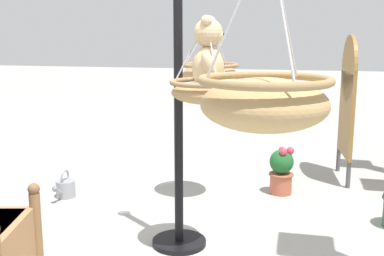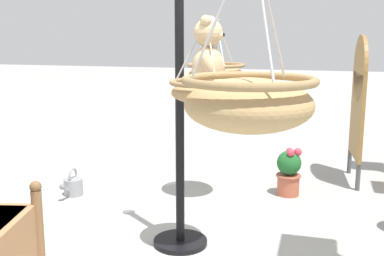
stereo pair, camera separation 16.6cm
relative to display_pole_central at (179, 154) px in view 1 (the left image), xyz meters
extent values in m
plane|color=#9E9E99|center=(0.19, 0.08, -0.76)|extent=(40.00, 40.00, 0.00)
cylinder|color=black|center=(0.00, 0.00, 0.44)|extent=(0.07, 0.07, 2.40)
cylinder|color=black|center=(0.00, 0.00, -0.74)|extent=(0.44, 0.44, 0.04)
ellipsoid|color=#A37F51|center=(0.15, 0.25, 0.51)|extent=(0.51, 0.51, 0.16)
torus|color=olive|center=(0.15, 0.25, 0.59)|extent=(0.54, 0.54, 0.04)
ellipsoid|color=silver|center=(0.15, 0.25, 0.53)|extent=(0.45, 0.45, 0.13)
cylinder|color=#B7B7BC|center=(0.25, 0.31, 0.81)|extent=(0.22, 0.13, 0.45)
cylinder|color=#B7B7BC|center=(0.05, 0.31, 0.81)|extent=(0.22, 0.13, 0.45)
cylinder|color=#B7B7BC|center=(0.15, 0.13, 0.81)|extent=(0.01, 0.25, 0.45)
torus|color=#B7B7BC|center=(0.15, 0.25, 1.03)|extent=(0.06, 0.06, 0.01)
ellipsoid|color=tan|center=(0.15, 0.26, 0.69)|extent=(0.27, 0.23, 0.32)
sphere|color=tan|center=(0.15, 0.26, 0.94)|extent=(0.24, 0.24, 0.21)
ellipsoid|color=#D9B683|center=(0.15, 0.34, 0.93)|extent=(0.10, 0.09, 0.07)
sphere|color=black|center=(0.15, 0.37, 0.93)|extent=(0.03, 0.03, 0.03)
sphere|color=tan|center=(0.08, 0.26, 1.02)|extent=(0.08, 0.08, 0.08)
sphere|color=tan|center=(0.22, 0.26, 1.02)|extent=(0.08, 0.08, 0.08)
ellipsoid|color=tan|center=(0.01, 0.29, 0.73)|extent=(0.09, 0.15, 0.20)
ellipsoid|color=tan|center=(0.29, 0.29, 0.73)|extent=(0.09, 0.15, 0.20)
ellipsoid|color=tan|center=(0.08, 0.37, 0.58)|extent=(0.10, 0.18, 0.10)
ellipsoid|color=tan|center=(0.22, 0.37, 0.58)|extent=(0.10, 0.18, 0.10)
ellipsoid|color=#A37F51|center=(-1.08, 0.04, 0.54)|extent=(0.54, 0.54, 0.22)
torus|color=olive|center=(-1.08, 0.04, 0.63)|extent=(0.57, 0.57, 0.04)
ellipsoid|color=silver|center=(-1.08, 0.04, 0.56)|extent=(0.48, 0.48, 0.18)
cylinder|color=#B7B7BC|center=(-0.98, 0.11, 0.85)|extent=(0.23, 0.14, 0.44)
cylinder|color=#B7B7BC|center=(-1.19, 0.11, 0.85)|extent=(0.23, 0.14, 0.44)
cylinder|color=#B7B7BC|center=(-1.08, -0.08, 0.85)|extent=(0.01, 0.26, 0.44)
torus|color=#B7B7BC|center=(-1.08, 0.04, 1.06)|extent=(0.06, 0.06, 0.01)
ellipsoid|color=tan|center=(1.49, 0.76, 0.63)|extent=(0.55, 0.55, 0.23)
torus|color=#97794E|center=(1.49, 0.76, 0.74)|extent=(0.58, 0.58, 0.04)
cylinder|color=#B7B7BC|center=(1.60, 0.83, 1.03)|extent=(0.24, 0.14, 0.59)
cylinder|color=#B7B7BC|center=(1.38, 0.83, 1.03)|extent=(0.24, 0.14, 0.59)
cylinder|color=#B7B7BC|center=(1.49, 0.64, 1.03)|extent=(0.01, 0.27, 0.59)
cylinder|color=brown|center=(0.56, -0.95, -0.49)|extent=(0.08, 0.08, 0.56)
sphere|color=brown|center=(0.56, -0.95, -0.18)|extent=(0.09, 0.09, 0.09)
cylinder|color=#AD563D|center=(-1.47, 0.76, -0.65)|extent=(0.23, 0.23, 0.23)
torus|color=#9C4E37|center=(-1.47, 0.76, -0.55)|extent=(0.27, 0.27, 0.03)
cylinder|color=#382819|center=(-1.47, 0.76, -0.55)|extent=(0.21, 0.21, 0.03)
ellipsoid|color=#1E5B28|center=(-1.47, 0.76, -0.41)|extent=(0.26, 0.26, 0.26)
sphere|color=#E0384C|center=(-1.40, 0.77, -0.28)|extent=(0.08, 0.08, 0.08)
sphere|color=#E0384C|center=(-1.48, 0.84, -0.28)|extent=(0.08, 0.08, 0.08)
sphere|color=#E0384C|center=(-1.51, 0.75, -0.29)|extent=(0.07, 0.07, 0.07)
cube|color=olive|center=(-2.17, 1.45, 0.02)|extent=(0.76, 0.11, 0.96)
cylinder|color=olive|center=(-2.17, 1.45, 0.55)|extent=(0.76, 0.11, 0.76)
cylinder|color=#4C4C4C|center=(-2.51, 1.42, -0.61)|extent=(0.05, 0.05, 0.30)
cylinder|color=#4C4C4C|center=(-1.84, 1.48, -0.61)|extent=(0.05, 0.05, 0.30)
cylinder|color=gray|center=(-0.85, -1.46, -0.67)|extent=(0.20, 0.20, 0.18)
cylinder|color=gray|center=(-0.71, -1.46, -0.66)|extent=(0.17, 0.04, 0.14)
sphere|color=slate|center=(-0.63, -1.46, -0.60)|extent=(0.06, 0.06, 0.06)
torus|color=gray|center=(-0.85, -1.46, -0.54)|extent=(0.16, 0.02, 0.16)
camera|label=1|loc=(3.52, 0.91, 0.93)|focal=44.43mm
camera|label=2|loc=(3.48, 1.07, 0.93)|focal=44.43mm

